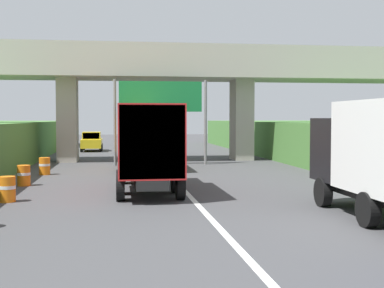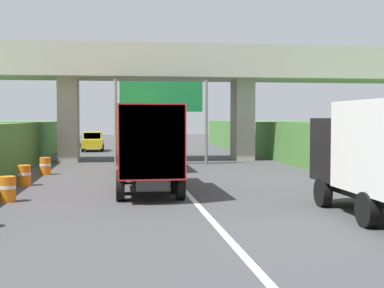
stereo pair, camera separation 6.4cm
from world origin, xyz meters
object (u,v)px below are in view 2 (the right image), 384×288
at_px(truck_red, 147,143).
at_px(car_yellow, 93,142).
at_px(construction_barrel_3, 7,189).
at_px(construction_barrel_5, 45,166).
at_px(truck_orange, 140,136).
at_px(construction_barrel_4, 24,175).
at_px(overhead_highway_sign, 161,102).

relative_size(truck_red, car_yellow, 1.78).
height_order(truck_red, construction_barrel_3, truck_red).
bearing_deg(construction_barrel_5, car_yellow, 85.83).
bearing_deg(truck_orange, construction_barrel_4, -126.46).
xyz_separation_m(overhead_highway_sign, construction_barrel_3, (-6.53, -14.08, -3.50)).
relative_size(overhead_highway_sign, car_yellow, 1.43).
xyz_separation_m(truck_orange, car_yellow, (-3.53, 17.44, -1.08)).
distance_m(overhead_highway_sign, truck_red, 12.39).
relative_size(overhead_highway_sign, construction_barrel_3, 6.53).
bearing_deg(car_yellow, truck_red, -82.72).
xyz_separation_m(car_yellow, construction_barrel_4, (-1.74, -24.58, -0.40)).
bearing_deg(construction_barrel_5, construction_barrel_3, -90.42).
height_order(car_yellow, construction_barrel_5, car_yellow).
xyz_separation_m(construction_barrel_4, construction_barrel_5, (0.28, 4.54, 0.00)).
bearing_deg(construction_barrel_4, car_yellow, 85.95).
distance_m(construction_barrel_4, construction_barrel_5, 4.55).
distance_m(truck_orange, car_yellow, 17.83).
distance_m(truck_red, construction_barrel_3, 5.56).
height_order(truck_red, construction_barrel_4, truck_red).
bearing_deg(car_yellow, construction_barrel_4, -94.05).
xyz_separation_m(construction_barrel_3, construction_barrel_4, (-0.21, 4.54, 0.00)).
xyz_separation_m(truck_red, construction_barrel_3, (-5.00, -1.94, -1.47)).
distance_m(truck_orange, construction_barrel_4, 9.00).
height_order(overhead_highway_sign, construction_barrel_3, overhead_highway_sign).
relative_size(construction_barrel_3, construction_barrel_4, 1.00).
xyz_separation_m(overhead_highway_sign, truck_red, (-1.53, -12.13, -2.02)).
distance_m(overhead_highway_sign, construction_barrel_4, 12.19).
bearing_deg(construction_barrel_4, overhead_highway_sign, 54.74).
bearing_deg(overhead_highway_sign, construction_barrel_5, -142.32).
bearing_deg(construction_barrel_4, construction_barrel_5, 86.49).
bearing_deg(construction_barrel_3, construction_barrel_5, 89.58).
bearing_deg(truck_red, truck_orange, 89.64).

